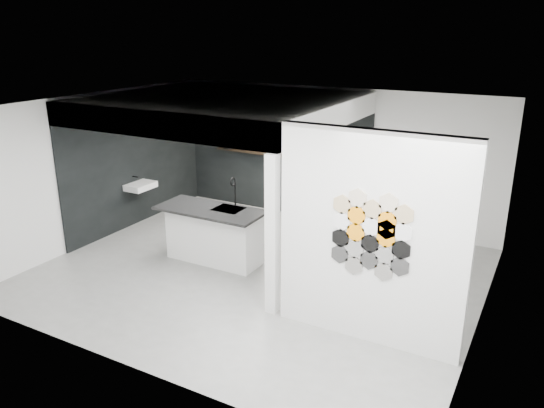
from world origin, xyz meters
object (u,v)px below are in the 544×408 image
Objects in this scene: glass_bowl at (335,159)px; partition_panel at (370,240)px; wall_basin at (141,186)px; utensil_cup at (243,148)px; kettle at (331,157)px; glass_vase at (335,159)px; bottle_dark at (273,151)px; kitchen_island at (214,233)px; stockpot at (229,144)px.

partition_panel is at bearing -61.77° from glass_bowl.
utensil_cup is at bearing 59.96° from wall_basin.
glass_bowl is at bearing 31.35° from wall_basin.
kettle is (-2.15, 3.87, -0.00)m from partition_panel.
glass_bowl is (3.39, 2.07, 0.52)m from wall_basin.
glass_vase is 0.85× the size of bottle_dark.
bottle_dark is (-0.36, 2.80, 0.88)m from kitchen_island.
partition_panel reaches higher than stockpot.
partition_panel is 1.49× the size of kitchen_island.
stockpot is at bearing 180.00° from glass_bowl.
utensil_cup is (1.19, 2.07, 0.52)m from wall_basin.
bottle_dark is (-1.44, 0.00, 0.02)m from glass_bowl.
kettle is (2.50, 0.00, -0.02)m from stockpot.
kettle is 1.37m from bottle_dark.
partition_panel is 23.07× the size of glass_vase.
stockpot is 0.37m from utensil_cup.
kitchen_island is 13.17× the size of bottle_dark.
glass_bowl is at bearing 0.00° from glass_vase.
utensil_cup is (0.37, 0.00, -0.05)m from stockpot.
wall_basin is 4.94× the size of glass_vase.
kettle reaches higher than wall_basin.
glass_bowl is at bearing 0.00° from bottle_dark.
glass_vase is (0.00, 0.00, 0.01)m from glass_bowl.
glass_vase is at bearing 31.35° from wall_basin.
bottle_dark reaches higher than glass_vase.
glass_bowl is (1.08, 2.80, 0.86)m from kitchen_island.
glass_bowl is at bearing 0.00° from stockpot.
wall_basin is 4.00m from glass_vase.
utensil_cup is at bearing 180.00° from glass_bowl.
bottle_dark is at bearing 180.00° from glass_bowl.
glass_bowl is 0.98× the size of bottle_dark.
glass_bowl is 1.44m from bottle_dark.
partition_panel is 3.44m from kitchen_island.
glass_bowl is at bearing 118.23° from partition_panel.
partition_panel reaches higher than bottle_dark.
partition_panel reaches higher than wall_basin.
kitchen_island reaches higher than wall_basin.
wall_basin is 2.29m from stockpot.
glass_vase is at bearing -6.79° from kettle.
partition_panel reaches higher than kitchen_island.
wall_basin is (-5.46, 1.80, -0.55)m from partition_panel.
kitchen_island is at bearing -116.54° from kettle.
kitchen_island reaches higher than bottle_dark.
bottle_dark is at bearing 46.60° from wall_basin.
stockpot is 2.57m from glass_vase.
stockpot is 1.30× the size of kettle.
wall_basin is 2.54× the size of stockpot.
glass_vase is at bearing 0.00° from glass_bowl.
stockpot is 1.65× the size of bottle_dark.
utensil_cup is at bearing 180.00° from glass_vase.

